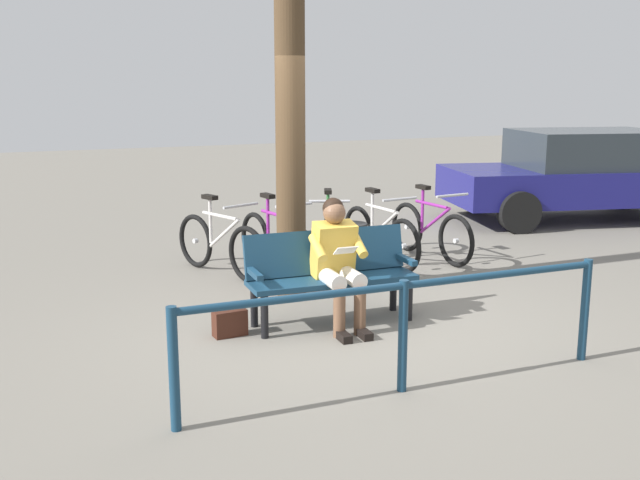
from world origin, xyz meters
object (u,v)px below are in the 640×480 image
object	(u,v)px
litter_bin	(351,257)
bicycle_silver	(220,245)
bicycle_black	(328,238)
handbag	(230,323)
bicycle_green	(380,236)
tree_trunk	(290,111)
bicycle_blue	(430,231)
person_reading	(338,257)
bench	(330,270)
bicycle_purple	(276,243)
parked_car	(580,173)

from	to	relation	value
litter_bin	bicycle_silver	bearing A→B (deg)	-48.72
bicycle_black	bicycle_silver	xyz separation A→B (m)	(1.34, -0.12, 0.00)
handbag	bicycle_black	distance (m)	2.76
bicycle_green	tree_trunk	bearing A→B (deg)	-66.23
bicycle_blue	bicycle_black	world-z (taller)	same
person_reading	bicycle_blue	distance (m)	3.00
bicycle_green	person_reading	bearing A→B (deg)	-42.84
bicycle_black	bicycle_green	bearing A→B (deg)	98.08
bench	bicycle_blue	bearing A→B (deg)	-138.18
bicycle_blue	bicycle_purple	bearing A→B (deg)	-98.68
bench	bicycle_purple	xyz separation A→B (m)	(-0.16, -1.92, -0.15)
bicycle_purple	bicycle_green	bearing A→B (deg)	75.23
handbag	litter_bin	distance (m)	1.87
bicycle_green	bicycle_black	size ratio (longest dim) A/B	1.06
litter_bin	bicycle_green	bearing A→B (deg)	-131.76
handbag	bicycle_black	size ratio (longest dim) A/B	0.19
bicycle_green	bicycle_silver	world-z (taller)	same
bicycle_blue	bicycle_green	world-z (taller)	same
bench	bicycle_green	xyz separation A→B (m)	(-1.51, -1.82, -0.15)
bicycle_black	parked_car	bearing A→B (deg)	126.18
tree_trunk	bicycle_black	size ratio (longest dim) A/B	2.48
person_reading	bench	bearing A→B (deg)	-85.14
tree_trunk	bicycle_purple	bearing A→B (deg)	-100.43
handbag	bicycle_silver	xyz separation A→B (m)	(-0.53, -2.13, 0.24)
handbag	bicycle_blue	bearing A→B (deg)	-150.29
bicycle_green	bicycle_black	bearing A→B (deg)	-110.09
bicycle_blue	bicycle_green	distance (m)	0.73
tree_trunk	bicycle_silver	size ratio (longest dim) A/B	2.46
bicycle_green	bicycle_purple	world-z (taller)	same
tree_trunk	bicycle_black	bearing A→B (deg)	-130.93
bicycle_green	bicycle_purple	distance (m)	1.35
person_reading	litter_bin	bearing A→B (deg)	-119.21
person_reading	tree_trunk	distance (m)	1.71
person_reading	bicycle_blue	size ratio (longest dim) A/B	0.72
bench	parked_car	xyz separation A→B (m)	(-5.95, -3.22, 0.27)
bicycle_silver	handbag	bearing A→B (deg)	-34.51
litter_bin	bench	bearing A→B (deg)	52.97
bicycle_blue	bicycle_silver	world-z (taller)	same
litter_bin	bicycle_black	xyz separation A→B (m)	(-0.24, -1.14, -0.02)
bench	bicycle_blue	size ratio (longest dim) A/B	0.97
tree_trunk	bicycle_black	world-z (taller)	tree_trunk
person_reading	bicycle_black	xyz separation A→B (m)	(-0.87, -2.15, -0.31)
litter_bin	parked_car	bearing A→B (deg)	-155.87
bench	bicycle_purple	world-z (taller)	bicycle_purple
handbag	tree_trunk	size ratio (longest dim) A/B	0.08
person_reading	bicycle_green	xyz separation A→B (m)	(-1.50, -1.98, -0.31)
bicycle_blue	bicycle_silver	xyz separation A→B (m)	(2.71, -0.28, 0.00)
bicycle_purple	person_reading	bearing A→B (deg)	-14.75
bench	bicycle_black	bearing A→B (deg)	-110.97
bicycle_blue	bicycle_purple	xyz separation A→B (m)	(2.08, -0.10, 0.00)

